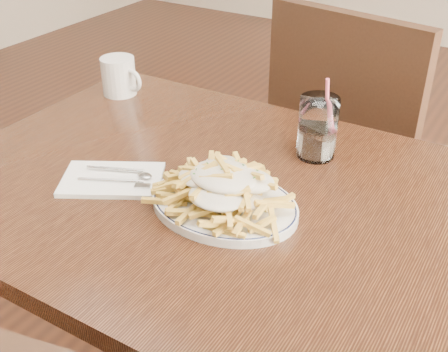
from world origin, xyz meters
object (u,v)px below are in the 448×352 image
Objects in this scene: fries_plate at (224,204)px; coffee_mug at (119,76)px; water_glass at (317,131)px; chair_far at (354,149)px; loaded_fries at (224,182)px; table at (235,226)px.

coffee_mug is (-0.51, 0.32, 0.04)m from fries_plate.
water_glass is 0.57m from coffee_mug.
chair_far is 3.93× the size of loaded_fries.
chair_far is at bearing 37.03° from coffee_mug.
loaded_fries is at bearing -102.99° from water_glass.
fries_plate is 1.82× the size of water_glass.
fries_plate is at bearing -91.26° from chair_far.
coffee_mug is (-0.50, 0.26, 0.13)m from table.
table is 6.70× the size of water_glass.
table is 0.26m from water_glass.
chair_far is at bearing 87.87° from table.
table is at bearing -27.27° from coffee_mug.
water_glass is (0.05, -0.44, 0.26)m from chair_far.
chair_far is 0.70m from coffee_mug.
coffee_mug is (-0.57, 0.04, -0.01)m from water_glass.
coffee_mug is at bearing 148.14° from loaded_fries.
fries_plate is 0.05m from loaded_fries.
loaded_fries is at bearing -31.86° from coffee_mug.
chair_far is 0.51m from water_glass.
chair_far is 0.74m from fries_plate.
fries_plate is 0.60m from coffee_mug.
loaded_fries is 0.60m from coffee_mug.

